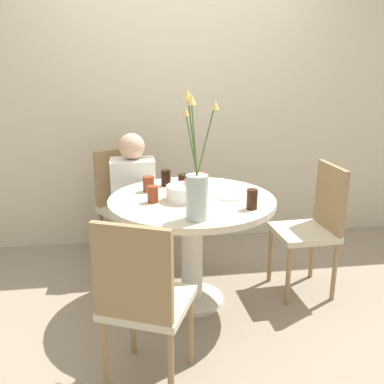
{
  "coord_description": "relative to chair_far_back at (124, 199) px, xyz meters",
  "views": [
    {
      "loc": [
        -0.38,
        -2.63,
        1.6
      ],
      "look_at": [
        0.0,
        0.0,
        0.8
      ],
      "focal_mm": 40.0,
      "sensor_mm": 36.0,
      "label": 1
    }
  ],
  "objects": [
    {
      "name": "wall_back",
      "position": [
        0.46,
        0.41,
        0.77
      ],
      "size": [
        8.0,
        0.05,
        2.6
      ],
      "color": "beige",
      "rests_on": "ground_plane"
    },
    {
      "name": "ground_plane",
      "position": [
        0.46,
        -0.75,
        -0.53
      ],
      "size": [
        16.0,
        16.0,
        0.0
      ],
      "primitive_type": "plane",
      "color": "gray"
    },
    {
      "name": "dining_table",
      "position": [
        0.46,
        -0.75,
        0.07
      ],
      "size": [
        1.09,
        1.09,
        0.76
      ],
      "color": "beige",
      "rests_on": "ground_plane"
    },
    {
      "name": "chair_left_flank",
      "position": [
        0.1,
        -1.56,
        0.0
      ],
      "size": [
        0.53,
        0.53,
        0.93
      ],
      "rotation": [
        0.0,
        0.0,
        2.72
      ],
      "color": "beige",
      "rests_on": "ground_plane"
    },
    {
      "name": "birthday_cake",
      "position": [
        0.41,
        -0.79,
        0.27
      ],
      "size": [
        0.24,
        0.24,
        0.14
      ],
      "color": "white",
      "rests_on": "dining_table"
    },
    {
      "name": "drink_glass_2",
      "position": [
        0.78,
        -1.02,
        0.29
      ],
      "size": [
        0.07,
        0.07,
        0.12
      ],
      "color": "#33190C",
      "rests_on": "dining_table"
    },
    {
      "name": "drink_glass_1",
      "position": [
        0.18,
        -0.56,
        0.28
      ],
      "size": [
        0.08,
        0.08,
        0.1
      ],
      "color": "maroon",
      "rests_on": "dining_table"
    },
    {
      "name": "person_woman",
      "position": [
        0.08,
        -0.14,
        -0.02
      ],
      "size": [
        0.34,
        0.24,
        1.09
      ],
      "color": "#383333",
      "rests_on": "ground_plane"
    },
    {
      "name": "side_plate",
      "position": [
        0.7,
        -0.77,
        0.23
      ],
      "size": [
        0.2,
        0.2,
        0.01
      ],
      "color": "silver",
      "rests_on": "dining_table"
    },
    {
      "name": "chair_near_front",
      "position": [
        1.34,
        -0.72,
        0.0
      ],
      "size": [
        0.42,
        0.42,
        0.93
      ],
      "rotation": [
        0.0,
        0.0,
        4.76
      ],
      "color": "beige",
      "rests_on": "ground_plane"
    },
    {
      "name": "drink_glass_0",
      "position": [
        0.31,
        -0.44,
        0.28
      ],
      "size": [
        0.07,
        0.07,
        0.12
      ],
      "color": "black",
      "rests_on": "dining_table"
    },
    {
      "name": "flower_vase",
      "position": [
        0.42,
        -1.15,
        0.42
      ],
      "size": [
        0.17,
        0.22,
        0.71
      ],
      "color": "#B2C6C1",
      "rests_on": "dining_table"
    },
    {
      "name": "chair_far_back",
      "position": [
        0.0,
        0.0,
        0.0
      ],
      "size": [
        0.55,
        0.55,
        0.93
      ],
      "rotation": [
        0.0,
        0.0,
        0.54
      ],
      "color": "beige",
      "rests_on": "ground_plane"
    },
    {
      "name": "drink_glass_5",
      "position": [
        0.42,
        -0.59,
        0.28
      ],
      "size": [
        0.07,
        0.07,
        0.12
      ],
      "color": "black",
      "rests_on": "dining_table"
    },
    {
      "name": "drink_glass_3",
      "position": [
        0.54,
        -0.58,
        0.29
      ],
      "size": [
        0.08,
        0.08,
        0.12
      ],
      "color": "maroon",
      "rests_on": "dining_table"
    },
    {
      "name": "drink_glass_4",
      "position": [
        0.2,
        -0.81,
        0.28
      ],
      "size": [
        0.07,
        0.07,
        0.11
      ],
      "color": "maroon",
      "rests_on": "dining_table"
    }
  ]
}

